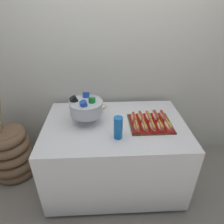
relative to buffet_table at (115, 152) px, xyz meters
The scene contains 18 objects.
ground_plane 0.41m from the buffet_table, ahead, with size 10.00×10.00×0.00m, color gray.
back_wall 1.06m from the buffet_table, 90.00° to the left, with size 6.00×0.10×2.60m, color beige.
buffet_table is the anchor object (origin of this frame).
floor_vase 1.20m from the buffet_table, behind, with size 0.50×0.50×1.16m.
serving_tray 0.51m from the buffet_table, ahead, with size 0.41×0.36×0.01m.
hot_dog_0 0.47m from the buffet_table, 30.38° to the right, with size 0.06×0.17×0.06m.
hot_dog_1 0.50m from the buffet_table, 22.76° to the right, with size 0.06×0.18×0.06m.
hot_dog_2 0.55m from the buffet_table, 18.03° to the right, with size 0.06×0.18×0.06m.
hot_dog_3 0.59m from the buffet_table, 14.85° to the right, with size 0.07×0.16×0.06m.
hot_dog_4 0.65m from the buffet_table, 12.58° to the right, with size 0.08×0.19×0.06m.
hot_dog_5 0.45m from the buffet_table, 15.00° to the left, with size 0.07×0.16×0.06m.
hot_dog_6 0.49m from the buffet_table, 11.08° to the left, with size 0.07×0.19×0.06m.
hot_dog_7 0.53m from the buffet_table, ahead, with size 0.07×0.17×0.06m.
hot_dog_8 0.59m from the buffet_table, ahead, with size 0.07×0.18×0.06m.
hot_dog_9 0.64m from the buffet_table, ahead, with size 0.07×0.18×0.06m.
punch_bowl 0.60m from the buffet_table, 168.39° to the left, with size 0.33×0.33×0.28m.
cup_stack 0.53m from the buffet_table, 86.72° to the right, with size 0.08×0.08×0.21m.
donut 0.54m from the buffet_table, 114.46° to the left, with size 0.15×0.15×0.04m.
Camera 1 is at (-0.11, -1.62, 1.87)m, focal length 31.78 mm.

